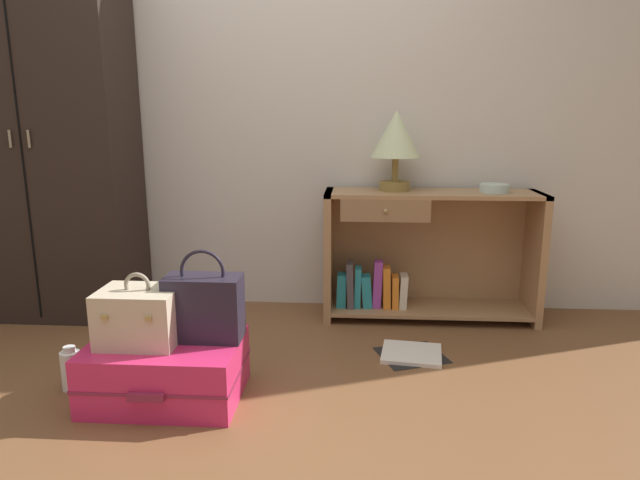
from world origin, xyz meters
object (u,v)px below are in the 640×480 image
(handbag, at_px, (204,306))
(bowl, at_px, (494,188))
(open_book_on_floor, at_px, (412,354))
(suitcase_large, at_px, (166,370))
(wardrobe, at_px, (45,137))
(bottle, at_px, (71,369))
(table_lamp, at_px, (396,138))
(train_case, at_px, (140,316))
(bookshelf, at_px, (420,256))

(handbag, bearing_deg, bowl, 35.32)
(handbag, xyz_separation_m, open_book_on_floor, (0.89, 0.43, -0.37))
(suitcase_large, relative_size, handbag, 1.63)
(wardrobe, distance_m, handbag, 1.58)
(wardrobe, bearing_deg, bowl, 1.10)
(bottle, bearing_deg, bowl, 26.52)
(table_lamp, bearing_deg, train_case, -135.19)
(bookshelf, relative_size, handbag, 3.16)
(table_lamp, distance_m, bottle, 1.96)
(wardrobe, height_order, suitcase_large, wardrobe)
(wardrobe, bearing_deg, table_lamp, 2.56)
(suitcase_large, xyz_separation_m, train_case, (-0.09, -0.01, 0.23))
(handbag, distance_m, open_book_on_floor, 1.05)
(handbag, bearing_deg, bookshelf, 45.14)
(suitcase_large, bearing_deg, wardrobe, 135.01)
(suitcase_large, distance_m, bottle, 0.43)
(wardrobe, height_order, train_case, wardrobe)
(bottle, bearing_deg, open_book_on_floor, 16.36)
(wardrobe, height_order, table_lamp, wardrobe)
(suitcase_large, bearing_deg, table_lamp, 47.07)
(bowl, distance_m, suitcase_large, 1.93)
(wardrobe, height_order, bookshelf, wardrobe)
(bookshelf, relative_size, train_case, 3.85)
(bookshelf, height_order, table_lamp, table_lamp)
(wardrobe, bearing_deg, bottle, -59.79)
(suitcase_large, distance_m, train_case, 0.25)
(table_lamp, distance_m, open_book_on_floor, 1.16)
(wardrobe, bearing_deg, bookshelf, 1.87)
(bowl, distance_m, handbag, 1.71)
(wardrobe, distance_m, bookshelf, 2.20)
(table_lamp, bearing_deg, bowl, -4.18)
(open_book_on_floor, bearing_deg, handbag, -154.42)
(open_book_on_floor, bearing_deg, wardrobe, 166.31)
(wardrobe, relative_size, train_case, 6.61)
(bottle, bearing_deg, bookshelf, 32.37)
(train_case, relative_size, bottle, 1.61)
(bottle, bearing_deg, table_lamp, 35.65)
(bookshelf, xyz_separation_m, handbag, (-0.98, -0.98, 0.02))
(suitcase_large, bearing_deg, bottle, 174.30)
(wardrobe, distance_m, suitcase_large, 1.63)
(bookshelf, xyz_separation_m, open_book_on_floor, (-0.09, -0.56, -0.35))
(suitcase_large, height_order, open_book_on_floor, suitcase_large)
(table_lamp, relative_size, train_case, 1.42)
(bookshelf, bearing_deg, suitcase_large, -137.67)
(suitcase_large, bearing_deg, open_book_on_floor, 24.45)
(table_lamp, bearing_deg, open_book_on_floor, -83.43)
(train_case, bearing_deg, bookshelf, 40.43)
(handbag, bearing_deg, train_case, -166.26)
(train_case, height_order, open_book_on_floor, train_case)
(bookshelf, height_order, suitcase_large, bookshelf)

